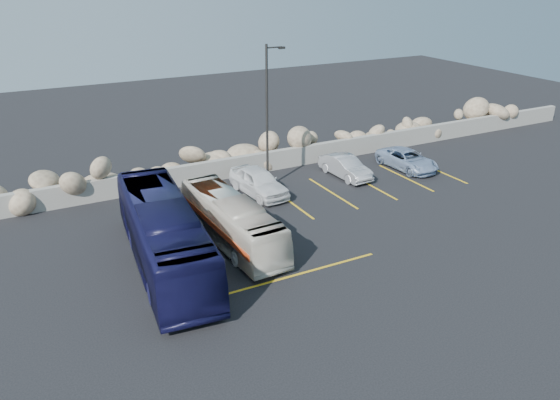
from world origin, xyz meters
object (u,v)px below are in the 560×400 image
lamppost (268,114)px  car_d (407,160)px  car_b (345,167)px  vintage_bus (232,220)px  tour_coach (164,234)px  car_a (259,182)px

lamppost → car_d: lamppost is taller
lamppost → car_b: lamppost is taller
vintage_bus → car_b: vintage_bus is taller
vintage_bus → car_b: 10.50m
tour_coach → vintage_bus: bearing=16.2°
lamppost → car_b: size_ratio=2.07×
lamppost → vintage_bus: lamppost is taller
lamppost → car_a: lamppost is taller
lamppost → car_b: bearing=-7.9°
tour_coach → car_b: 13.78m
vintage_bus → tour_coach: size_ratio=0.76×
lamppost → car_b: (4.83, -0.67, -3.66)m
car_a → car_d: car_a is taller
lamppost → car_a: 3.76m
vintage_bus → car_d: (13.63, 4.10, -0.50)m
car_d → car_a: bearing=173.7°
vintage_bus → tour_coach: 3.38m
lamppost → car_a: (-0.97, -0.72, -3.55)m
tour_coach → car_d: size_ratio=2.42×
car_b → car_d: (4.25, -0.59, -0.04)m
car_a → car_b: bearing=-5.5°
car_a → car_d: size_ratio=1.01×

